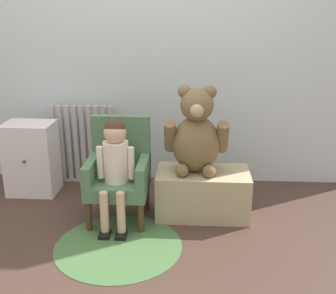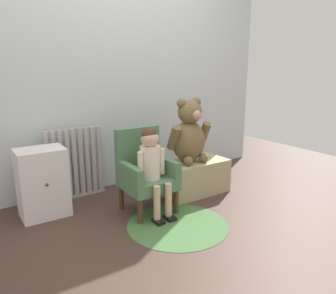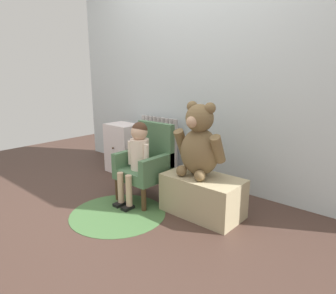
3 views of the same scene
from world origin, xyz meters
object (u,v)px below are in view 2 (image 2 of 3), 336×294
low_bench (193,177)px  large_teddy_bear (189,134)px  small_dresser (43,183)px  child_figure (152,159)px  radiator (75,164)px  floor_rug (178,225)px  child_armchair (145,171)px

low_bench → large_teddy_bear: large_teddy_bear is taller
small_dresser → low_bench: (1.36, -0.30, -0.13)m
child_figure → large_teddy_bear: (0.53, 0.19, 0.11)m
radiator → small_dresser: (-0.36, -0.24, -0.04)m
radiator → low_bench: size_ratio=1.01×
floor_rug → child_armchair: bearing=97.7°
radiator → low_bench: radiator is taller
small_dresser → child_figure: 0.93m
small_dresser → floor_rug: small_dresser is taller
child_armchair → large_teddy_bear: size_ratio=1.16×
small_dresser → large_teddy_bear: large_teddy_bear is taller
child_figure → low_bench: bearing=17.1°
small_dresser → child_armchair: bearing=-25.4°
radiator → child_armchair: child_armchair is taller
small_dresser → child_figure: bearing=-31.9°
low_bench → large_teddy_bear: bearing=167.3°
child_armchair → child_figure: bearing=-90.0°
low_bench → floor_rug: size_ratio=0.82×
child_armchair → floor_rug: (0.06, -0.42, -0.34)m
small_dresser → large_teddy_bear: bearing=-12.4°
small_dresser → floor_rug: bearing=-43.4°
radiator → floor_rug: size_ratio=0.83×
child_figure → floor_rug: child_figure is taller
radiator → low_bench: (1.00, -0.54, -0.17)m
radiator → child_armchair: size_ratio=0.94×
large_teddy_bear → child_armchair: bearing=-171.6°
floor_rug → child_figure: bearing=100.5°
child_armchair → child_figure: (-0.00, -0.11, 0.14)m
radiator → large_teddy_bear: bearing=-29.2°
child_armchair → floor_rug: child_armchair is taller
small_dresser → low_bench: bearing=-12.4°
low_bench → child_armchair: bearing=-173.5°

